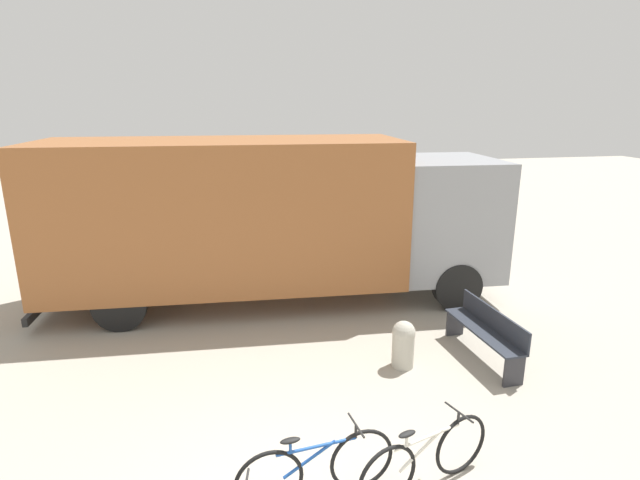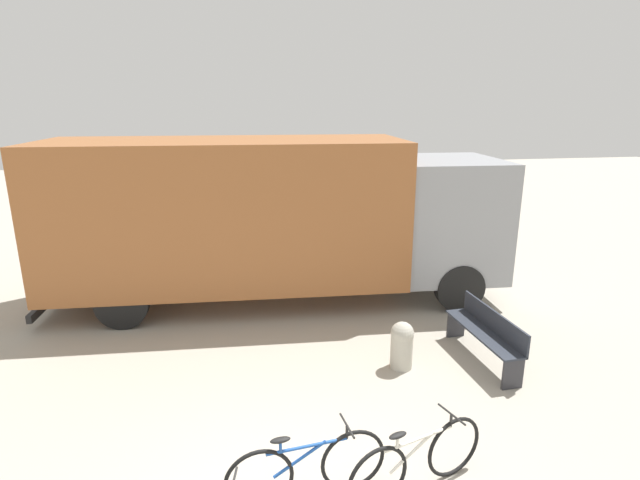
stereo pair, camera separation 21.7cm
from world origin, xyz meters
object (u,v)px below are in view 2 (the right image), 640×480
Objects in this scene: bollard_near_bench at (402,343)px; bicycle_far at (417,460)px; bicycle_middle at (307,468)px; park_bench at (487,332)px; delivery_truck at (272,214)px.

bicycle_far is at bearing -105.13° from bollard_near_bench.
bicycle_middle is at bearing 158.02° from bicycle_far.
bicycle_far is (1.22, -0.08, 0.00)m from bicycle_middle.
bicycle_middle is at bearing -127.34° from bollard_near_bench.
park_bench is 1.05× the size of bicycle_middle.
bollard_near_bench is (0.71, 2.61, 0.03)m from bicycle_far.
bicycle_middle and bicycle_far have the same top height.
bicycle_middle is at bearing -88.27° from delivery_truck.
delivery_truck is 5.55× the size of bicycle_far.
park_bench is at bearing 29.19° from bicycle_middle.
delivery_truck is 5.07× the size of park_bench.
delivery_truck reaches higher than bicycle_far.
bicycle_far is (-2.18, -2.61, -0.11)m from park_bench.
bollard_near_bench is (1.80, -3.31, -1.49)m from delivery_truck.
bicycle_far is 2.70m from bollard_near_bench.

